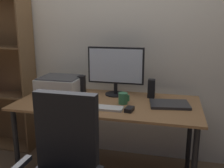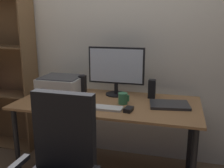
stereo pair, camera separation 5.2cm
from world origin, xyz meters
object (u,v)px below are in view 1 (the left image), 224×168
(laptop, at_px, (169,104))
(printer, at_px, (60,85))
(desk, at_px, (108,110))
(coffee_mug, at_px, (123,98))
(speaker_left, at_px, (82,84))
(bookshelf, at_px, (0,72))
(keyboard, at_px, (105,108))
(monitor, at_px, (116,68))
(mouse, at_px, (129,109))
(speaker_right, at_px, (151,89))

(laptop, relative_size, printer, 0.80)
(desk, distance_m, coffee_mug, 0.19)
(desk, distance_m, speaker_left, 0.42)
(coffee_mug, height_order, bookshelf, bookshelf)
(keyboard, bearing_deg, laptop, 23.14)
(coffee_mug, height_order, printer, printer)
(monitor, bearing_deg, keyboard, -88.65)
(mouse, height_order, coffee_mug, coffee_mug)
(mouse, bearing_deg, keyboard, -172.79)
(mouse, bearing_deg, speaker_right, 81.38)
(coffee_mug, xyz_separation_m, bookshelf, (-1.49, 0.39, 0.08))
(speaker_left, bearing_deg, mouse, -37.12)
(desk, height_order, speaker_right, speaker_right)
(mouse, relative_size, coffee_mug, 1.00)
(mouse, bearing_deg, laptop, 44.66)
(desk, distance_m, laptop, 0.54)
(coffee_mug, distance_m, printer, 0.69)
(speaker_left, xyz_separation_m, bookshelf, (-1.03, 0.15, 0.04))
(desk, relative_size, speaker_left, 9.29)
(speaker_left, bearing_deg, bookshelf, 171.79)
(speaker_right, bearing_deg, desk, -148.02)
(desk, xyz_separation_m, keyboard, (0.03, -0.19, 0.09))
(speaker_right, height_order, printer, speaker_right)
(monitor, xyz_separation_m, speaker_right, (0.34, -0.01, -0.17))
(keyboard, bearing_deg, mouse, -1.46)
(mouse, height_order, laptop, mouse)
(speaker_left, bearing_deg, speaker_right, 0.00)
(desk, relative_size, laptop, 4.93)
(laptop, bearing_deg, speaker_right, 122.18)
(laptop, height_order, bookshelf, bookshelf)
(coffee_mug, bearing_deg, mouse, -63.91)
(desk, height_order, printer, printer)
(printer, bearing_deg, bookshelf, 166.52)
(keyboard, bearing_deg, speaker_right, 51.37)
(coffee_mug, height_order, speaker_right, speaker_right)
(keyboard, xyz_separation_m, bookshelf, (-1.38, 0.56, 0.12))
(desk, height_order, speaker_left, speaker_left)
(monitor, height_order, speaker_left, monitor)
(mouse, bearing_deg, printer, 163.01)
(printer, bearing_deg, monitor, 6.10)
(bookshelf, bearing_deg, mouse, -19.63)
(desk, height_order, coffee_mug, coffee_mug)
(coffee_mug, xyz_separation_m, speaker_left, (-0.46, 0.24, 0.04))
(speaker_left, distance_m, speaker_right, 0.68)
(coffee_mug, relative_size, printer, 0.24)
(mouse, bearing_deg, speaker_left, 151.82)
(laptop, height_order, printer, printer)
(speaker_right, bearing_deg, mouse, -107.56)
(speaker_left, bearing_deg, laptop, -13.10)
(keyboard, relative_size, mouse, 3.02)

